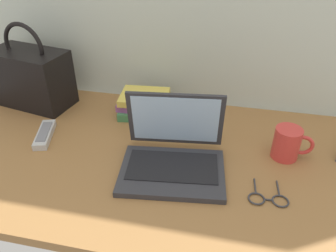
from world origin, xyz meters
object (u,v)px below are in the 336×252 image
eyeglasses (268,199)px  coffee_mug (288,143)px  laptop (173,153)px  handbag (31,77)px  remote_control_near (45,134)px  book_stack (145,104)px

eyeglasses → coffee_mug: bearing=74.3°
laptop → handbag: handbag is taller
handbag → coffee_mug: bearing=-9.1°
coffee_mug → remote_control_near: coffee_mug is taller
remote_control_near → eyeglasses: 0.77m
book_stack → coffee_mug: bearing=-18.4°
coffee_mug → remote_control_near: size_ratio=0.75×
remote_control_near → eyeglasses: bearing=-10.9°
remote_control_near → eyeglasses: size_ratio=1.46×
remote_control_near → handbag: (-0.16, 0.22, 0.10)m
laptop → remote_control_near: (-0.47, 0.05, -0.03)m
eyeglasses → handbag: (-0.91, 0.36, 0.11)m
coffee_mug → book_stack: 0.54m
remote_control_near → handbag: bearing=125.9°
coffee_mug → handbag: 0.98m
laptop → eyeglasses: laptop is taller
eyeglasses → book_stack: bearing=140.1°
laptop → eyeglasses: size_ratio=2.94×
coffee_mug → laptop: bearing=-160.9°
handbag → laptop: bearing=-23.6°
handbag → eyeglasses: bearing=-21.8°
laptop → eyeglasses: (0.28, -0.09, -0.04)m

